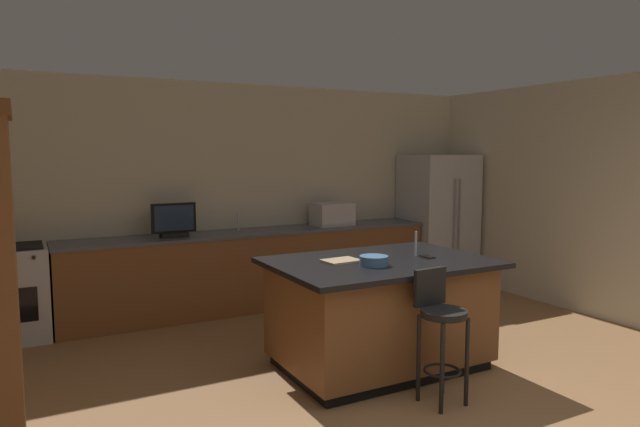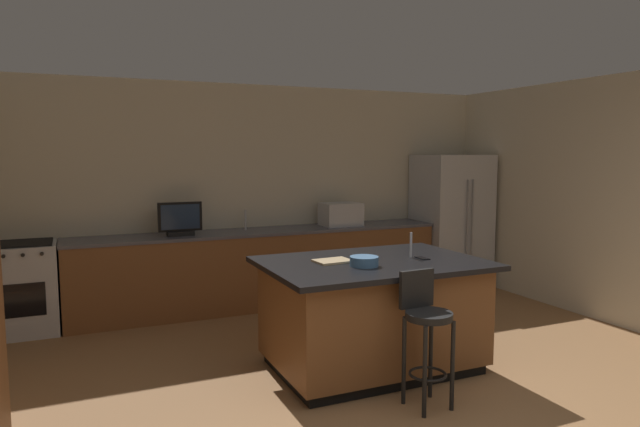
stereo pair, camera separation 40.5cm
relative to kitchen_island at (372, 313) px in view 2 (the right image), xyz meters
The scene contains 14 objects.
wall_back 2.77m from the kitchen_island, 93.26° to the left, with size 6.73×0.12×2.66m, color beige.
wall_right 3.17m from the kitchen_island, ahead, with size 0.12×4.73×2.66m, color beige.
counter_back 2.27m from the kitchen_island, 95.89° to the left, with size 4.43×0.62×0.92m.
kitchen_island is the anchor object (origin of this frame).
refrigerator 3.31m from the kitchen_island, 41.74° to the left, with size 0.91×0.78×1.81m.
range_oven 3.62m from the kitchen_island, 141.48° to the left, with size 0.75×0.63×0.94m.
microwave 2.46m from the kitchen_island, 70.48° to the left, with size 0.48×0.36×0.29m, color #B7BABF.
tv_monitor 2.58m from the kitchen_island, 118.70° to the left, with size 0.48×0.16×0.37m.
sink_faucet_back 2.46m from the kitchen_island, 99.97° to the left, with size 0.02×0.02×0.24m, color #B2B2B7.
sink_faucet_island 0.68m from the kitchen_island, ahead, with size 0.02×0.02×0.22m, color #B2B2B7.
bar_stool_center 0.80m from the kitchen_island, 90.14° to the right, with size 0.34×0.35×0.98m.
fruit_bowl 0.55m from the kitchen_island, 136.43° to the right, with size 0.23×0.23×0.08m, color #3F668C.
cell_phone 0.64m from the kitchen_island, 10.75° to the right, with size 0.07×0.15×0.01m, color black.
cutting_board 0.58m from the kitchen_island, 165.37° to the left, with size 0.30×0.22×0.02m, color tan.
Camera 2 is at (-2.15, -2.39, 1.84)m, focal length 31.65 mm.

